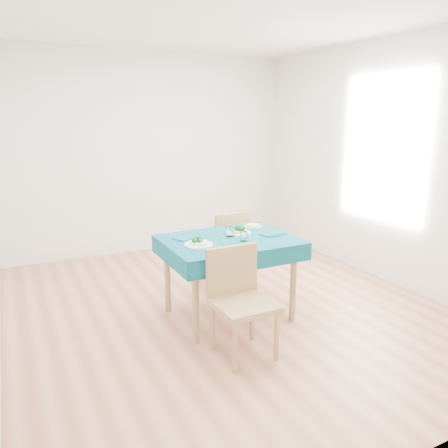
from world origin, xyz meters
name	(u,v)px	position (x,y,z in m)	size (l,w,h in m)	color
room_shell	(224,172)	(0.00, 0.00, 1.35)	(4.02, 4.52, 2.73)	#975B3F
table	(229,278)	(-0.04, -0.19, 0.38)	(1.18, 0.90, 0.76)	#074654
chair_near	(244,289)	(-0.27, -0.88, 0.56)	(0.45, 0.49, 1.12)	olive
chair_far	(223,235)	(0.28, 0.60, 0.57)	(0.45, 0.50, 1.13)	olive
bowl_near	(198,241)	(-0.38, -0.26, 0.80)	(0.25, 0.25, 0.08)	white
bowl_far	(240,230)	(0.13, -0.07, 0.79)	(0.22, 0.22, 0.07)	white
fork_near	(193,249)	(-0.47, -0.35, 0.76)	(0.03, 0.19, 0.00)	silver
knife_near	(224,242)	(-0.13, -0.26, 0.76)	(0.01, 0.19, 0.00)	silver
fork_far	(220,236)	(-0.07, -0.06, 0.76)	(0.02, 0.17, 0.00)	silver
knife_far	(272,231)	(0.45, -0.15, 0.76)	(0.02, 0.23, 0.00)	silver
napkin_near	(186,238)	(-0.39, 0.00, 0.76)	(0.22, 0.15, 0.01)	#0B4E5D
napkin_far	(273,234)	(0.39, -0.25, 0.76)	(0.22, 0.15, 0.01)	#0B4E5D
tumbler_center	(230,231)	(0.00, -0.12, 0.81)	(0.08, 0.08, 0.10)	white
tumbler_side	(244,236)	(0.04, -0.32, 0.80)	(0.07, 0.07, 0.09)	white
side_plate	(253,226)	(0.38, 0.10, 0.76)	(0.18, 0.18, 0.01)	#BCD869
bread_slice	(253,225)	(0.38, 0.10, 0.77)	(0.11, 0.11, 0.02)	beige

